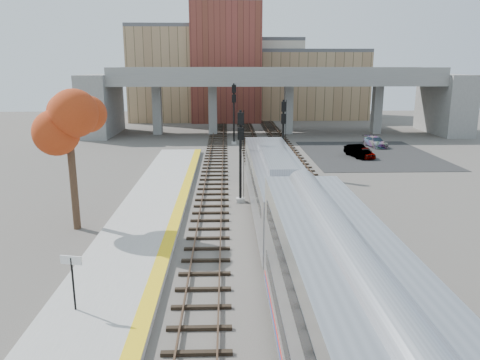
# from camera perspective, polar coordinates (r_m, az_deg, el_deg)

# --- Properties ---
(ground) EXTENTS (160.00, 160.00, 0.00)m
(ground) POSITION_cam_1_polar(r_m,az_deg,el_deg) (25.26, 3.27, -8.95)
(ground) COLOR #47423D
(ground) RESTS_ON ground
(platform) EXTENTS (4.50, 60.00, 0.35)m
(platform) POSITION_cam_1_polar(r_m,az_deg,el_deg) (25.62, -13.29, -8.56)
(platform) COLOR #9E9E99
(platform) RESTS_ON ground
(yellow_strip) EXTENTS (0.70, 60.00, 0.01)m
(yellow_strip) POSITION_cam_1_polar(r_m,az_deg,el_deg) (25.24, -9.04, -8.26)
(yellow_strip) COLOR yellow
(yellow_strip) RESTS_ON platform
(tracks) EXTENTS (10.70, 95.00, 0.25)m
(tracks) POSITION_cam_1_polar(r_m,az_deg,el_deg) (37.12, 3.05, -1.34)
(tracks) COLOR black
(tracks) RESTS_ON ground
(overpass) EXTENTS (54.00, 12.00, 9.50)m
(overpass) POSITION_cam_1_polar(r_m,az_deg,el_deg) (68.68, 4.22, 10.47)
(overpass) COLOR slate
(overpass) RESTS_ON ground
(buildings_far) EXTENTS (43.00, 21.00, 20.60)m
(buildings_far) POSITION_cam_1_polar(r_m,az_deg,el_deg) (89.85, 0.42, 12.61)
(buildings_far) COLOR #9F825C
(buildings_far) RESTS_ON ground
(parking_lot) EXTENTS (14.00, 18.00, 0.04)m
(parking_lot) POSITION_cam_1_polar(r_m,az_deg,el_deg) (54.56, 15.50, 3.02)
(parking_lot) COLOR black
(parking_lot) RESTS_ON ground
(locomotive) EXTENTS (3.02, 19.05, 4.10)m
(locomotive) POSITION_cam_1_polar(r_m,az_deg,el_deg) (30.17, 4.27, -0.59)
(locomotive) COLOR #A8AAB2
(locomotive) RESTS_ON ground
(signal_mast_near) EXTENTS (0.60, 0.64, 6.72)m
(signal_mast_near) POSITION_cam_1_polar(r_m,az_deg,el_deg) (33.51, 0.05, 2.63)
(signal_mast_near) COLOR #9E9E99
(signal_mast_near) RESTS_ON ground
(signal_mast_mid) EXTENTS (0.60, 0.64, 6.81)m
(signal_mast_mid) POSITION_cam_1_polar(r_m,az_deg,el_deg) (42.34, 5.25, 5.01)
(signal_mast_mid) COLOR #9E9E99
(signal_mast_mid) RESTS_ON ground
(signal_mast_far) EXTENTS (0.60, 0.64, 7.59)m
(signal_mast_far) POSITION_cam_1_polar(r_m,az_deg,el_deg) (59.26, -0.75, 8.09)
(signal_mast_far) COLOR #9E9E99
(signal_mast_far) RESTS_ON ground
(station_sign) EXTENTS (0.89, 0.25, 2.27)m
(station_sign) POSITION_cam_1_polar(r_m,az_deg,el_deg) (19.62, -19.79, -10.45)
(station_sign) COLOR black
(station_sign) RESTS_ON platform
(tree) EXTENTS (3.60, 3.60, 8.84)m
(tree) POSITION_cam_1_polar(r_m,az_deg,el_deg) (29.17, -20.21, 6.66)
(tree) COLOR #382619
(tree) RESTS_ON ground
(car_a) EXTENTS (1.90, 3.63, 1.18)m
(car_a) POSITION_cam_1_polar(r_m,az_deg,el_deg) (52.35, 14.90, 3.29)
(car_a) COLOR #99999E
(car_a) RESTS_ON parking_lot
(car_b) EXTENTS (2.21, 4.18, 1.31)m
(car_b) POSITION_cam_1_polar(r_m,az_deg,el_deg) (52.54, 14.13, 3.45)
(car_b) COLOR #99999E
(car_b) RESTS_ON parking_lot
(car_c) EXTENTS (2.38, 4.41, 1.21)m
(car_c) POSITION_cam_1_polar(r_m,az_deg,el_deg) (59.86, 16.17, 4.50)
(car_c) COLOR #99999E
(car_c) RESTS_ON parking_lot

